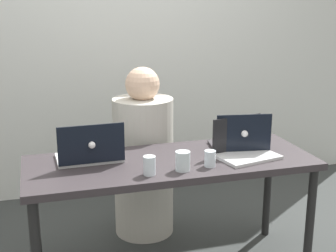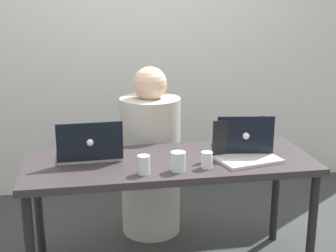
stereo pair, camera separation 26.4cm
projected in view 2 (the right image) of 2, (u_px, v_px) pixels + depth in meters
name	position (u px, v px, depth m)	size (l,w,h in m)	color
back_wall	(139.00, 43.00, 3.83)	(4.50, 0.10, 2.47)	silver
desk	(170.00, 171.00, 2.65)	(1.62, 0.61, 0.71)	#322C2F
person_at_center	(151.00, 161.00, 3.20)	(0.45, 0.45, 1.16)	#BAB7AB
laptop_back_right	(243.00, 144.00, 2.75)	(0.36, 0.30, 0.24)	#39363A
laptop_back_left	(90.00, 151.00, 2.63)	(0.37, 0.28, 0.23)	silver
laptop_front_right	(245.00, 151.00, 2.63)	(0.37, 0.29, 0.22)	silver
water_glass_right	(207.00, 161.00, 2.49)	(0.06, 0.06, 0.09)	silver
water_glass_center	(178.00, 163.00, 2.45)	(0.08, 0.08, 0.10)	silver
water_glass_left	(144.00, 166.00, 2.41)	(0.06, 0.06, 0.10)	silver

